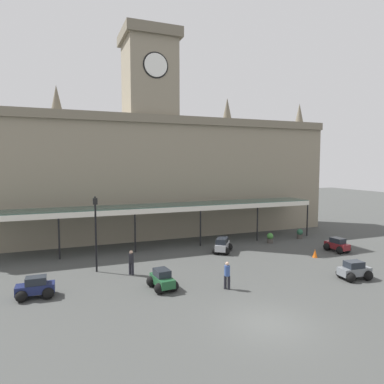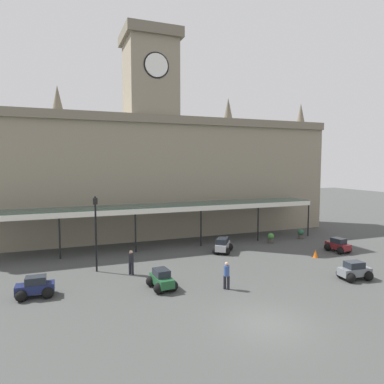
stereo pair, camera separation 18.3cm
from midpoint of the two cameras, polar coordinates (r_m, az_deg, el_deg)
name	(u,v)px [view 1 (the left image)]	position (r m, az deg, el deg)	size (l,w,h in m)	color
ground_plane	(267,324)	(17.74, 12.04, -20.48)	(140.00, 140.00, 0.00)	#424442
station_building	(150,169)	(36.05, -7.05, 3.74)	(39.35, 5.69, 20.62)	gray
entrance_canopy	(165,207)	(31.46, -4.71, -2.41)	(30.19, 3.26, 3.75)	#38564C
car_silver_estate	(222,246)	(29.64, 4.84, -8.84)	(2.28, 2.42, 1.27)	#B2B5BA
car_navy_sedan	(36,289)	(22.00, -24.64, -14.31)	(2.07, 1.55, 1.19)	#19214C
car_green_sedan	(162,281)	(21.49, -5.19, -14.35)	(1.64, 2.12, 1.19)	#1E512D
car_grey_sedan	(354,271)	(25.34, 25.01, -11.79)	(2.12, 1.64, 1.19)	slate
car_maroon_sedan	(337,246)	(32.27, 22.68, -8.18)	(1.63, 2.12, 1.19)	maroon
pedestrian_crossing_forecourt	(227,274)	(21.31, 5.57, -13.36)	(0.34, 0.34, 1.67)	black
pedestrian_near_entrance	(131,261)	(24.16, -10.21, -11.22)	(0.34, 0.34, 1.67)	black
victorian_lamppost	(96,225)	(24.80, -15.82, -5.33)	(0.30, 0.30, 5.29)	black
traffic_cone	(315,253)	(29.73, 19.46, -9.52)	(0.40, 0.40, 0.66)	orange
planter_near_kerb	(270,238)	(33.73, 12.62, -7.39)	(0.60, 0.60, 0.96)	#47423D
planter_by_canopy	(300,234)	(36.43, 17.23, -6.59)	(0.60, 0.60, 0.96)	#47423D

